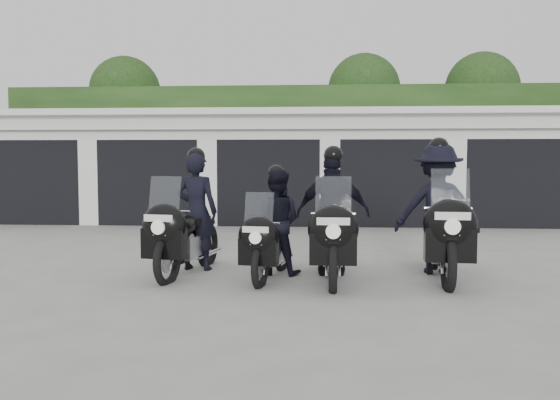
# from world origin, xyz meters

# --- Properties ---
(ground) EXTENTS (80.00, 80.00, 0.00)m
(ground) POSITION_xyz_m (0.00, 0.00, 0.00)
(ground) COLOR gray
(ground) RESTS_ON ground
(garage_block) EXTENTS (16.40, 6.80, 2.96)m
(garage_block) POSITION_xyz_m (-0.00, 8.06, 1.42)
(garage_block) COLOR silver
(garage_block) RESTS_ON ground
(background_vegetation) EXTENTS (20.00, 3.90, 5.80)m
(background_vegetation) POSITION_xyz_m (0.37, 12.92, 2.77)
(background_vegetation) COLOR #193413
(background_vegetation) RESTS_ON ground
(police_bike_a) EXTENTS (0.93, 2.22, 1.95)m
(police_bike_a) POSITION_xyz_m (-0.65, -0.74, 0.77)
(police_bike_a) COLOR black
(police_bike_a) RESTS_ON ground
(police_bike_b) EXTENTS (0.88, 1.92, 1.68)m
(police_bike_b) POSITION_xyz_m (0.63, -0.89, 0.71)
(police_bike_b) COLOR black
(police_bike_b) RESTS_ON ground
(police_bike_c) EXTENTS (1.08, 2.26, 1.97)m
(police_bike_c) POSITION_xyz_m (1.50, -0.92, 0.83)
(police_bike_c) COLOR black
(police_bike_c) RESTS_ON ground
(police_bike_d) EXTENTS (1.29, 2.41, 2.10)m
(police_bike_d) POSITION_xyz_m (3.05, -0.68, 0.89)
(police_bike_d) COLOR black
(police_bike_d) RESTS_ON ground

